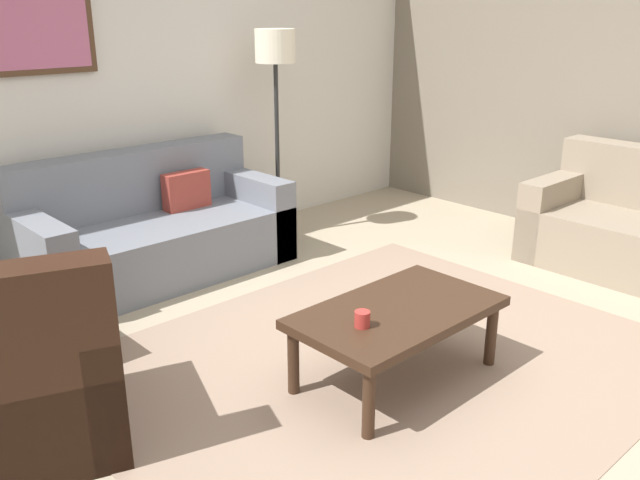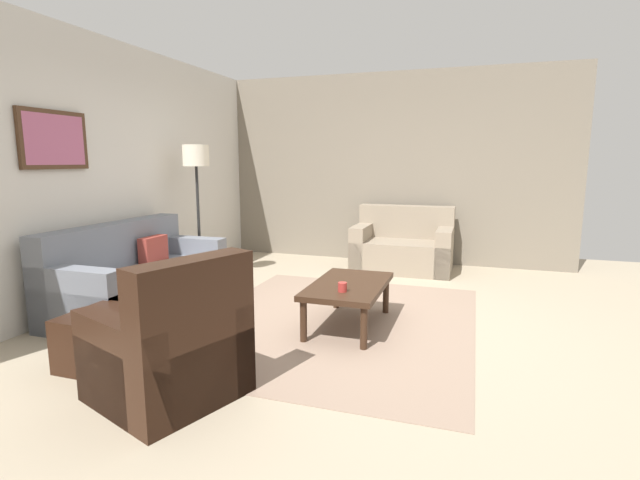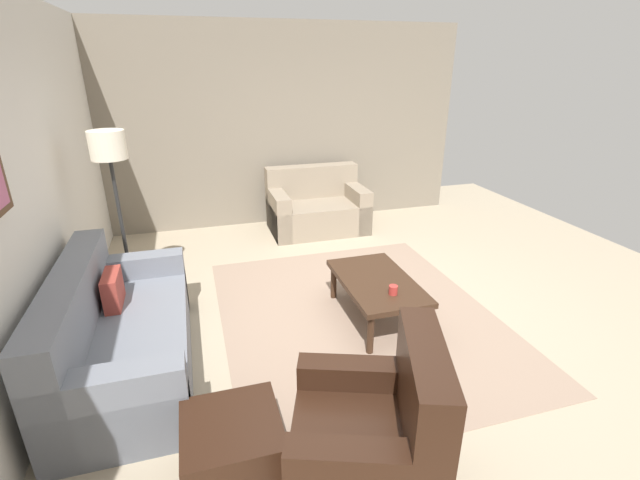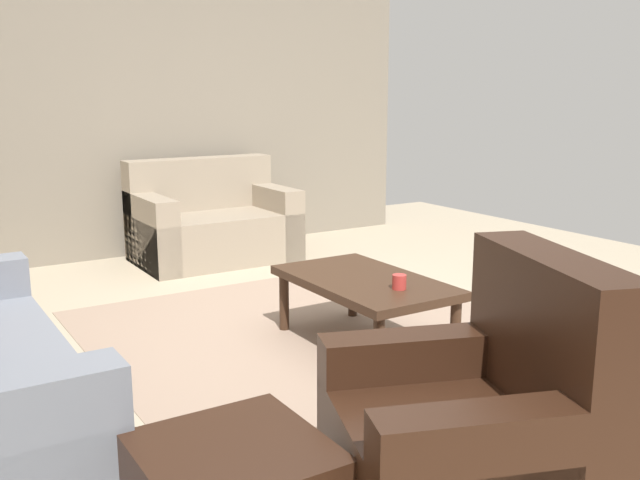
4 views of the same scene
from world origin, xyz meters
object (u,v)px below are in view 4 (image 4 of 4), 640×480
at_px(couch_loveseat, 210,225).
at_px(armchair_leather, 482,446).
at_px(coffee_table, 364,286).
at_px(cup, 399,282).

height_order(couch_loveseat, armchair_leather, armchair_leather).
distance_m(armchair_leather, coffee_table, 1.80).
xyz_separation_m(armchair_leather, coffee_table, (1.65, -0.71, 0.05)).
distance_m(couch_loveseat, coffee_table, 2.53).
bearing_deg(couch_loveseat, cup, 177.76).
bearing_deg(cup, coffee_table, 4.46).
bearing_deg(armchair_leather, couch_loveseat, -11.35).
xyz_separation_m(couch_loveseat, cup, (-2.82, 0.11, 0.15)).
xyz_separation_m(couch_loveseat, armchair_leather, (-4.18, 0.84, 0.01)).
bearing_deg(armchair_leather, coffee_table, -23.10).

